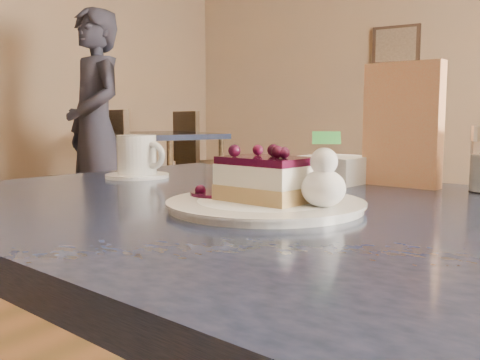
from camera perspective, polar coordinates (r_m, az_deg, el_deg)
The scene contains 10 objects.
main_table at distance 0.84m, azimuth 5.03°, elevation -8.33°, with size 1.42×1.06×0.81m.
dessert_plate at distance 0.78m, azimuth 2.74°, elevation -2.69°, with size 0.28×0.28×0.01m, color white.
cheesecake_slice at distance 0.78m, azimuth 2.76°, elevation 0.07°, with size 0.14×0.11×0.06m.
whipped_cream at distance 0.73m, azimuth 8.90°, elevation -0.85°, with size 0.06×0.06×0.05m.
berry_sauce at distance 0.84m, azimuth -2.40°, elevation -1.45°, with size 0.09×0.09×0.01m, color #350420.
coffee_set at distance 1.21m, azimuth -10.85°, elevation 2.26°, with size 0.15×0.14×0.09m.
menu_card at distance 1.08m, azimuth 16.92°, elevation 5.64°, with size 0.15×0.03×0.24m, color #CDBC83.
napkin_stack at distance 1.12m, azimuth 10.06°, elevation 1.14°, with size 0.13×0.13×0.05m, color white.
bg_table_far_left at distance 4.72m, azimuth -8.94°, elevation -3.98°, with size 1.34×1.97×1.31m.
patron at distance 3.99m, azimuth -15.15°, elevation 5.23°, with size 0.63×0.41×1.71m, color #21212C.
Camera 1 is at (0.19, -0.77, 0.95)m, focal length 40.00 mm.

